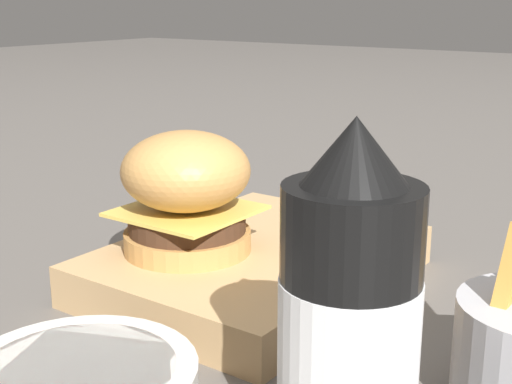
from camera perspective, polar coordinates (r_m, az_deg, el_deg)
The scene contains 5 objects.
ground_plane at distance 0.63m, azimuth 0.20°, elevation -8.38°, with size 6.00×6.00×0.00m, color #5B5651.
serving_board at distance 0.66m, azimuth 0.00°, elevation -5.80°, with size 0.29×0.22×0.04m.
burger at distance 0.62m, azimuth -5.59°, elevation 0.05°, with size 0.11×0.11×0.11m.
ketchup_bottle at distance 0.39m, azimuth 7.45°, elevation -10.31°, with size 0.08×0.08×0.20m.
ketchup_puddle at distance 0.85m, azimuth 8.89°, elevation -2.23°, with size 0.04×0.04×0.00m.
Camera 1 is at (0.47, 0.34, 0.25)m, focal length 50.00 mm.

